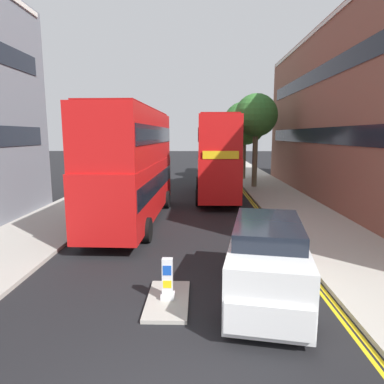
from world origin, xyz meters
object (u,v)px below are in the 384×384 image
keep_left_bollard (168,280)px  double_decker_bus_away (133,162)px  taxi_minivan (267,262)px  pedestrian_far (254,172)px  double_decker_bus_oncoming (216,154)px

keep_left_bollard → double_decker_bus_away: bearing=106.2°
keep_left_bollard → taxi_minivan: size_ratio=0.22×
double_decker_bus_away → taxi_minivan: (5.09, -8.30, -1.96)m
taxi_minivan → pedestrian_far: 23.49m
keep_left_bollard → taxi_minivan: taxi_minivan is taller
double_decker_bus_away → pedestrian_far: bearing=60.5°
keep_left_bollard → pedestrian_far: pedestrian_far is taller
double_decker_bus_oncoming → double_decker_bus_away: bearing=-121.4°
double_decker_bus_away → pedestrian_far: 17.29m
taxi_minivan → double_decker_bus_away: bearing=121.5°
double_decker_bus_away → taxi_minivan: double_decker_bus_away is taller
double_decker_bus_oncoming → pedestrian_far: bearing=62.3°
keep_left_bollard → double_decker_bus_away: double_decker_bus_away is taller
pedestrian_far → double_decker_bus_away: bearing=-119.5°
double_decker_bus_oncoming → pedestrian_far: double_decker_bus_oncoming is taller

